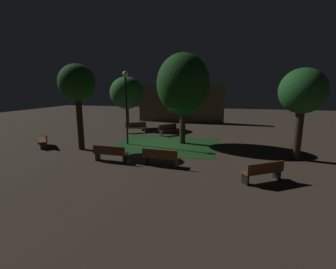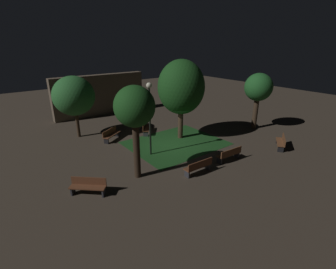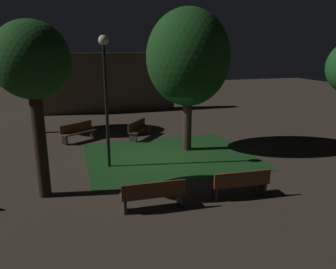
{
  "view_description": "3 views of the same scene",
  "coord_description": "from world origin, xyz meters",
  "px_view_note": "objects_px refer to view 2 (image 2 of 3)",
  "views": [
    {
      "loc": [
        4.46,
        -15.05,
        3.81
      ],
      "look_at": [
        0.65,
        -0.19,
        0.74
      ],
      "focal_mm": 24.99,
      "sensor_mm": 36.0,
      "label": 1
    },
    {
      "loc": [
        -10.44,
        -13.47,
        7.25
      ],
      "look_at": [
        -0.62,
        -0.53,
        1.1
      ],
      "focal_mm": 26.38,
      "sensor_mm": 36.0,
      "label": 2
    },
    {
      "loc": [
        -3.42,
        -12.65,
        4.44
      ],
      "look_at": [
        0.29,
        -0.4,
        1.05
      ],
      "focal_mm": 35.11,
      "sensor_mm": 36.0,
      "label": 3
    }
  ],
  "objects_px": {
    "bench_lawn_edge": "(111,134)",
    "tree_tall_center": "(74,96)",
    "bench_back_row": "(230,154)",
    "bench_front_right": "(88,186)",
    "bench_near_trees": "(146,128)",
    "tree_right_canopy": "(181,88)",
    "tree_near_wall": "(135,109)",
    "bench_front_left": "(199,166)",
    "lamp_post_plaza_west": "(150,108)",
    "tree_left_canopy": "(258,88)",
    "bench_by_lamp": "(281,142)"
  },
  "relations": [
    {
      "from": "bench_near_trees",
      "to": "lamp_post_plaza_west",
      "type": "height_order",
      "value": "lamp_post_plaza_west"
    },
    {
      "from": "bench_lawn_edge",
      "to": "tree_near_wall",
      "type": "height_order",
      "value": "tree_near_wall"
    },
    {
      "from": "tree_tall_center",
      "to": "tree_near_wall",
      "type": "height_order",
      "value": "tree_near_wall"
    },
    {
      "from": "bench_near_trees",
      "to": "tree_right_canopy",
      "type": "relative_size",
      "value": 0.28
    },
    {
      "from": "bench_by_lamp",
      "to": "lamp_post_plaza_west",
      "type": "xyz_separation_m",
      "value": [
        -8.1,
        4.79,
        2.8
      ]
    },
    {
      "from": "bench_front_right",
      "to": "bench_lawn_edge",
      "type": "distance_m",
      "value": 7.33
    },
    {
      "from": "bench_front_left",
      "to": "bench_back_row",
      "type": "height_order",
      "value": "same"
    },
    {
      "from": "bench_front_left",
      "to": "lamp_post_plaza_west",
      "type": "xyz_separation_m",
      "value": [
        -0.75,
        3.89,
        2.8
      ]
    },
    {
      "from": "tree_tall_center",
      "to": "tree_left_canopy",
      "type": "height_order",
      "value": "tree_tall_center"
    },
    {
      "from": "bench_back_row",
      "to": "tree_tall_center",
      "type": "height_order",
      "value": "tree_tall_center"
    },
    {
      "from": "bench_by_lamp",
      "to": "tree_left_canopy",
      "type": "bearing_deg",
      "value": 60.41
    },
    {
      "from": "bench_front_left",
      "to": "bench_lawn_edge",
      "type": "bearing_deg",
      "value": 102.49
    },
    {
      "from": "bench_front_left",
      "to": "lamp_post_plaza_west",
      "type": "relative_size",
      "value": 0.37
    },
    {
      "from": "bench_lawn_edge",
      "to": "bench_front_left",
      "type": "bearing_deg",
      "value": -77.51
    },
    {
      "from": "bench_lawn_edge",
      "to": "bench_back_row",
      "type": "bearing_deg",
      "value": -60.55
    },
    {
      "from": "bench_back_row",
      "to": "bench_near_trees",
      "type": "distance_m",
      "value": 7.76
    },
    {
      "from": "lamp_post_plaza_west",
      "to": "tree_right_canopy",
      "type": "bearing_deg",
      "value": 18.11
    },
    {
      "from": "bench_near_trees",
      "to": "tree_left_canopy",
      "type": "distance_m",
      "value": 10.02
    },
    {
      "from": "tree_tall_center",
      "to": "lamp_post_plaza_west",
      "type": "relative_size",
      "value": 1.0
    },
    {
      "from": "tree_tall_center",
      "to": "bench_front_left",
      "type": "bearing_deg",
      "value": -70.89
    },
    {
      "from": "bench_lawn_edge",
      "to": "tree_tall_center",
      "type": "xyz_separation_m",
      "value": [
        -1.78,
        2.26,
        2.85
      ]
    },
    {
      "from": "lamp_post_plaza_west",
      "to": "bench_back_row",
      "type": "bearing_deg",
      "value": -48.12
    },
    {
      "from": "bench_front_right",
      "to": "tree_near_wall",
      "type": "xyz_separation_m",
      "value": [
        2.86,
        0.0,
        3.52
      ]
    },
    {
      "from": "bench_front_left",
      "to": "tree_left_canopy",
      "type": "height_order",
      "value": "tree_left_canopy"
    },
    {
      "from": "tree_near_wall",
      "to": "bench_by_lamp",
      "type": "bearing_deg",
      "value": -15.0
    },
    {
      "from": "bench_front_left",
      "to": "bench_front_right",
      "type": "xyz_separation_m",
      "value": [
        -5.84,
        1.86,
        0.0
      ]
    },
    {
      "from": "bench_front_right",
      "to": "bench_near_trees",
      "type": "distance_m",
      "value": 9.1
    },
    {
      "from": "bench_back_row",
      "to": "bench_front_right",
      "type": "distance_m",
      "value": 8.77
    },
    {
      "from": "bench_front_right",
      "to": "bench_lawn_edge",
      "type": "bearing_deg",
      "value": 56.19
    },
    {
      "from": "tree_left_canopy",
      "to": "bench_near_trees",
      "type": "bearing_deg",
      "value": 150.27
    },
    {
      "from": "bench_front_left",
      "to": "bench_by_lamp",
      "type": "relative_size",
      "value": 1.03
    },
    {
      "from": "lamp_post_plaza_west",
      "to": "bench_front_left",
      "type": "bearing_deg",
      "value": -79.01
    },
    {
      "from": "tree_near_wall",
      "to": "lamp_post_plaza_west",
      "type": "relative_size",
      "value": 1.07
    },
    {
      "from": "bench_front_left",
      "to": "tree_left_canopy",
      "type": "relative_size",
      "value": 0.38
    },
    {
      "from": "bench_near_trees",
      "to": "tree_right_canopy",
      "type": "xyz_separation_m",
      "value": [
        1.63,
        -2.55,
        3.54
      ]
    },
    {
      "from": "tree_near_wall",
      "to": "tree_tall_center",
      "type": "bearing_deg",
      "value": 93.83
    },
    {
      "from": "bench_front_left",
      "to": "bench_lawn_edge",
      "type": "xyz_separation_m",
      "value": [
        -1.76,
        7.95,
        0.0
      ]
    },
    {
      "from": "bench_lawn_edge",
      "to": "bench_by_lamp",
      "type": "xyz_separation_m",
      "value": [
        9.11,
        -8.85,
        0.0
      ]
    },
    {
      "from": "bench_lawn_edge",
      "to": "bench_near_trees",
      "type": "height_order",
      "value": "same"
    },
    {
      "from": "bench_back_row",
      "to": "bench_front_right",
      "type": "bearing_deg",
      "value": 167.74
    },
    {
      "from": "bench_lawn_edge",
      "to": "bench_near_trees",
      "type": "relative_size",
      "value": 1.04
    },
    {
      "from": "bench_back_row",
      "to": "bench_by_lamp",
      "type": "distance_m",
      "value": 4.7
    },
    {
      "from": "bench_back_row",
      "to": "lamp_post_plaza_west",
      "type": "relative_size",
      "value": 0.37
    },
    {
      "from": "bench_lawn_edge",
      "to": "bench_near_trees",
      "type": "xyz_separation_m",
      "value": [
        2.98,
        -0.34,
        0.0
      ]
    },
    {
      "from": "bench_front_right",
      "to": "bench_back_row",
      "type": "bearing_deg",
      "value": -12.26
    },
    {
      "from": "tree_tall_center",
      "to": "tree_left_canopy",
      "type": "xyz_separation_m",
      "value": [
        13.03,
        -7.32,
        0.23
      ]
    },
    {
      "from": "bench_front_right",
      "to": "tree_tall_center",
      "type": "distance_m",
      "value": 9.12
    },
    {
      "from": "tree_tall_center",
      "to": "lamp_post_plaza_west",
      "type": "bearing_deg",
      "value": -66.25
    },
    {
      "from": "tree_right_canopy",
      "to": "bench_near_trees",
      "type": "bearing_deg",
      "value": 122.69
    },
    {
      "from": "bench_by_lamp",
      "to": "tree_right_canopy",
      "type": "height_order",
      "value": "tree_right_canopy"
    }
  ]
}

